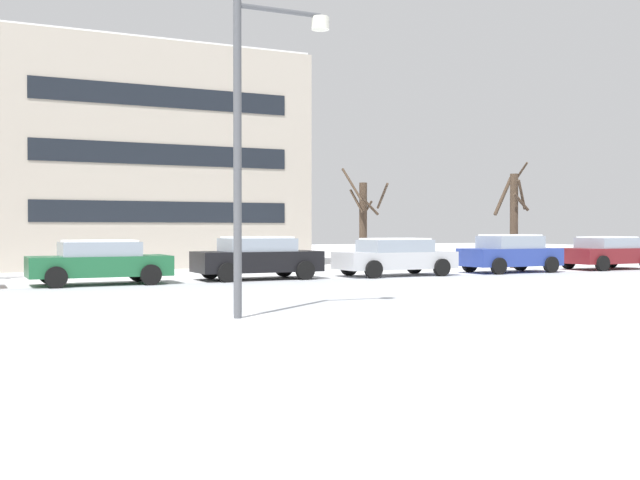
# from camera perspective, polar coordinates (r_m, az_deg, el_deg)

# --- Properties ---
(street_lamp) EXTENTS (2.02, 0.36, 6.17)m
(street_lamp) POSITION_cam_1_polar(r_m,az_deg,el_deg) (14.69, -5.03, 8.85)
(street_lamp) COLOR #4C4F54
(street_lamp) RESTS_ON ground
(parked_car_green) EXTENTS (4.28, 2.09, 1.39)m
(parked_car_green) POSITION_cam_1_polar(r_m,az_deg,el_deg) (24.00, -16.51, -1.60)
(parked_car_green) COLOR #1E6038
(parked_car_green) RESTS_ON ground
(parked_car_black) EXTENTS (4.29, 2.13, 1.47)m
(parked_car_black) POSITION_cam_1_polar(r_m,az_deg,el_deg) (25.51, -4.83, -1.34)
(parked_car_black) COLOR black
(parked_car_black) RESTS_ON ground
(parked_car_silver) EXTENTS (4.45, 2.11, 1.39)m
(parked_car_silver) POSITION_cam_1_polar(r_m,az_deg,el_deg) (27.47, 5.76, -1.26)
(parked_car_silver) COLOR silver
(parked_car_silver) RESTS_ON ground
(parked_car_blue) EXTENTS (4.03, 2.06, 1.51)m
(parked_car_blue) POSITION_cam_1_polar(r_m,az_deg,el_deg) (30.45, 14.34, -0.98)
(parked_car_blue) COLOR #283D93
(parked_car_blue) RESTS_ON ground
(parked_car_maroon) EXTENTS (3.96, 2.18, 1.41)m
(parked_car_maroon) POSITION_cam_1_polar(r_m,az_deg,el_deg) (34.07, 21.11, -0.89)
(parked_car_maroon) COLOR maroon
(parked_car_maroon) RESTS_ON ground
(tree_far_right) EXTENTS (1.87, 1.68, 4.27)m
(tree_far_right) POSITION_cam_1_polar(r_m,az_deg,el_deg) (31.07, 3.35, 1.40)
(tree_far_right) COLOR #423326
(tree_far_right) RESTS_ON ground
(tree_far_mid) EXTENTS (1.35, 1.36, 4.67)m
(tree_far_mid) POSITION_cam_1_polar(r_m,az_deg,el_deg) (34.07, 14.60, 1.74)
(tree_far_mid) COLOR #423326
(tree_far_mid) RESTS_ON ground
(building_far_right) EXTENTS (13.70, 10.95, 9.91)m
(building_far_right) POSITION_cam_1_polar(r_m,az_deg,el_deg) (37.95, -13.62, 5.70)
(building_far_right) COLOR #B2A899
(building_far_right) RESTS_ON ground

